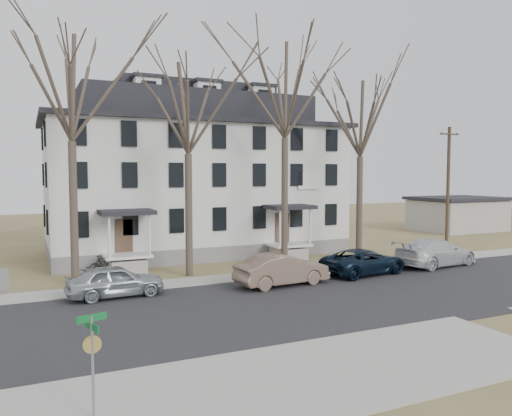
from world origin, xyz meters
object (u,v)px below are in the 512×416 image
bicycle_right (103,265)px  tree_far_left (70,79)px  car_silver (115,282)px  tree_mid_right (361,112)px  boarding_house (195,178)px  bicycle_left (92,271)px  tree_center (285,82)px  car_tan (282,270)px  car_navy (364,262)px  car_white (435,253)px  street_sign (92,350)px  utility_pole_far (448,183)px  tree_mid_left (188,102)px

bicycle_right → tree_far_left: bearing=122.0°
tree_far_left → car_silver: tree_far_left is taller
tree_mid_right → bicycle_right: 18.40m
boarding_house → bicycle_left: (-8.05, -7.07, -4.90)m
tree_center → tree_mid_right: (5.50, 0.00, -1.48)m
car_silver → car_tan: 8.12m
boarding_house → tree_mid_right: (8.50, -8.15, 4.22)m
tree_far_left → tree_center: size_ratio=0.93×
tree_mid_right → car_navy: tree_mid_right is taller
tree_far_left → car_silver: bearing=-66.6°
tree_far_left → bicycle_left: tree_far_left is taller
car_white → street_sign: size_ratio=2.29×
tree_mid_right → car_silver: bearing=-168.2°
tree_center → car_tan: size_ratio=3.02×
utility_pole_far → bicycle_left: utility_pole_far is taller
car_navy → bicycle_left: car_navy is taller
tree_center → car_white: 13.81m
boarding_house → tree_mid_left: 9.66m
utility_pole_far → car_white: 12.63m
tree_far_left → car_navy: (15.00, -3.87, -9.63)m
tree_mid_left → car_white: tree_mid_left is taller
tree_mid_left → street_sign: 18.20m
car_silver → bicycle_left: 4.48m
utility_pole_far → tree_center: bearing=-166.5°
tree_center → car_silver: 15.15m
utility_pole_far → bicycle_right: (-27.83, -1.80, -4.38)m
tree_center → utility_pole_far: bearing=13.5°
tree_mid_right → car_tan: bearing=-151.0°
tree_center → bicycle_left: (-11.05, 1.09, -10.60)m
tree_center → street_sign: tree_center is taller
tree_mid_right → car_silver: 18.64m
bicycle_left → boarding_house: bearing=-62.9°
tree_mid_right → bicycle_left: size_ratio=6.94×
boarding_house → car_tan: bearing=-87.7°
tree_far_left → tree_mid_right: bearing=0.0°
car_navy → bicycle_left: (-14.05, 4.96, -0.23)m
tree_mid_right → street_sign: (-18.37, -14.87, -7.93)m
utility_pole_far → car_white: utility_pole_far is taller
utility_pole_far → street_sign: bearing=-147.9°
utility_pole_far → bicycle_right: bearing=-176.3°
car_tan → car_white: size_ratio=0.85×
tree_mid_right → car_white: 9.97m
car_silver → tree_center: bearing=-75.4°
tree_far_left → utility_pole_far: tree_far_left is taller
bicycle_right → car_tan: bearing=-154.3°
car_navy → car_tan: bearing=88.2°
boarding_house → car_navy: size_ratio=4.06×
tree_mid_left → tree_center: size_ratio=0.87×
car_tan → bicycle_left: bearing=51.9°
tree_far_left → bicycle_right: 10.24m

